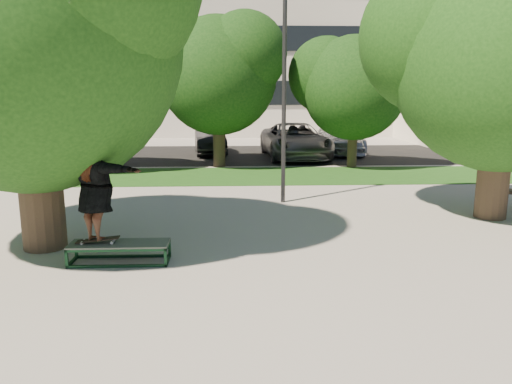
{
  "coord_description": "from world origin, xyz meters",
  "views": [
    {
      "loc": [
        -0.38,
        -8.83,
        3.1
      ],
      "look_at": [
        0.04,
        0.6,
        1.19
      ],
      "focal_mm": 35.0,
      "sensor_mm": 36.0,
      "label": 1
    }
  ],
  "objects_px": {
    "tree_right": "(500,48)",
    "lamppost": "(284,89)",
    "grind_box": "(120,253)",
    "tree_left": "(23,19)",
    "car_grey": "(295,141)",
    "car_dark": "(210,141)",
    "car_silver_b": "(339,138)",
    "car_silver_a": "(50,144)"
  },
  "relations": [
    {
      "from": "tree_right",
      "to": "lamppost",
      "type": "bearing_deg",
      "value": 158.72
    },
    {
      "from": "tree_right",
      "to": "grind_box",
      "type": "relative_size",
      "value": 3.62
    },
    {
      "from": "tree_right",
      "to": "grind_box",
      "type": "xyz_separation_m",
      "value": [
        -8.42,
        -3.06,
        -3.9
      ]
    },
    {
      "from": "lamppost",
      "to": "tree_left",
      "type": "bearing_deg",
      "value": -143.58
    },
    {
      "from": "tree_left",
      "to": "car_grey",
      "type": "height_order",
      "value": "tree_left"
    },
    {
      "from": "tree_left",
      "to": "car_dark",
      "type": "relative_size",
      "value": 1.73
    },
    {
      "from": "lamppost",
      "to": "car_silver_b",
      "type": "height_order",
      "value": "lamppost"
    },
    {
      "from": "tree_left",
      "to": "lamppost",
      "type": "height_order",
      "value": "tree_left"
    },
    {
      "from": "car_silver_a",
      "to": "lamppost",
      "type": "bearing_deg",
      "value": -46.71
    },
    {
      "from": "tree_right",
      "to": "car_grey",
      "type": "relative_size",
      "value": 1.11
    },
    {
      "from": "car_silver_a",
      "to": "car_grey",
      "type": "relative_size",
      "value": 0.68
    },
    {
      "from": "tree_left",
      "to": "car_silver_a",
      "type": "bearing_deg",
      "value": 108.79
    },
    {
      "from": "car_dark",
      "to": "car_grey",
      "type": "height_order",
      "value": "car_grey"
    },
    {
      "from": "car_silver_a",
      "to": "car_grey",
      "type": "distance_m",
      "value": 11.51
    },
    {
      "from": "car_silver_b",
      "to": "tree_left",
      "type": "bearing_deg",
      "value": -116.96
    },
    {
      "from": "car_grey",
      "to": "lamppost",
      "type": "bearing_deg",
      "value": -102.69
    },
    {
      "from": "lamppost",
      "to": "car_dark",
      "type": "distance_m",
      "value": 11.82
    },
    {
      "from": "lamppost",
      "to": "grind_box",
      "type": "height_order",
      "value": "lamppost"
    },
    {
      "from": "lamppost",
      "to": "car_silver_a",
      "type": "height_order",
      "value": "lamppost"
    },
    {
      "from": "grind_box",
      "to": "car_silver_b",
      "type": "distance_m",
      "value": 18.08
    },
    {
      "from": "lamppost",
      "to": "car_silver_b",
      "type": "distance_m",
      "value": 12.38
    },
    {
      "from": "tree_left",
      "to": "tree_right",
      "type": "relative_size",
      "value": 1.09
    },
    {
      "from": "tree_right",
      "to": "car_dark",
      "type": "bearing_deg",
      "value": 119.61
    },
    {
      "from": "car_silver_b",
      "to": "lamppost",
      "type": "bearing_deg",
      "value": -105.02
    },
    {
      "from": "car_dark",
      "to": "car_silver_b",
      "type": "relative_size",
      "value": 0.78
    },
    {
      "from": "tree_left",
      "to": "car_silver_b",
      "type": "bearing_deg",
      "value": 58.9
    },
    {
      "from": "lamppost",
      "to": "car_grey",
      "type": "distance_m",
      "value": 10.0
    },
    {
      "from": "car_silver_a",
      "to": "car_silver_b",
      "type": "height_order",
      "value": "car_silver_b"
    },
    {
      "from": "grind_box",
      "to": "car_silver_a",
      "type": "relative_size",
      "value": 0.45
    },
    {
      "from": "car_dark",
      "to": "car_silver_b",
      "type": "distance_m",
      "value": 6.57
    },
    {
      "from": "lamppost",
      "to": "grind_box",
      "type": "bearing_deg",
      "value": -125.15
    },
    {
      "from": "tree_right",
      "to": "car_silver_a",
      "type": "distance_m",
      "value": 19.35
    },
    {
      "from": "tree_left",
      "to": "grind_box",
      "type": "distance_m",
      "value": 4.72
    },
    {
      "from": "tree_right",
      "to": "tree_left",
      "type": "bearing_deg",
      "value": -168.97
    },
    {
      "from": "car_silver_b",
      "to": "car_grey",
      "type": "bearing_deg",
      "value": -138.93
    },
    {
      "from": "tree_right",
      "to": "car_dark",
      "type": "relative_size",
      "value": 1.58
    },
    {
      "from": "lamppost",
      "to": "car_grey",
      "type": "height_order",
      "value": "lamppost"
    },
    {
      "from": "tree_left",
      "to": "car_silver_a",
      "type": "relative_size",
      "value": 1.78
    },
    {
      "from": "car_grey",
      "to": "car_silver_b",
      "type": "xyz_separation_m",
      "value": [
        2.49,
        1.87,
        -0.05
      ]
    },
    {
      "from": "tree_right",
      "to": "lamppost",
      "type": "distance_m",
      "value": 5.36
    },
    {
      "from": "grind_box",
      "to": "lamppost",
      "type": "bearing_deg",
      "value": 54.85
    },
    {
      "from": "car_silver_a",
      "to": "tree_right",
      "type": "bearing_deg",
      "value": -40.37
    }
  ]
}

